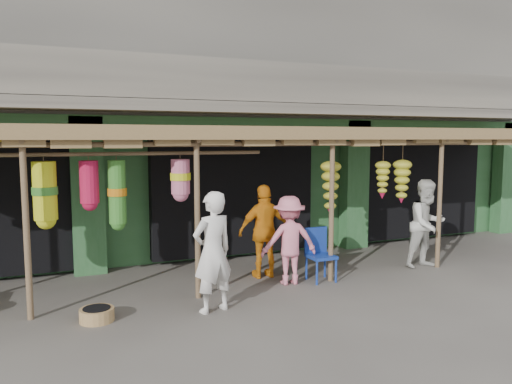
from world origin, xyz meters
name	(u,v)px	position (x,y,z in m)	size (l,w,h in m)	color
ground	(276,284)	(0.00, 0.00, 0.00)	(80.00, 80.00, 0.00)	#514C47
building	(197,108)	(0.00, 4.87, 3.37)	(16.40, 6.80, 7.00)	gray
awning	(251,139)	(-0.16, 0.80, 2.57)	(14.00, 2.70, 2.79)	brown
blue_chair	(319,251)	(0.83, -0.05, 0.54)	(0.46, 0.47, 0.96)	navy
basket_mid	(97,315)	(-3.13, -0.65, 0.09)	(0.49, 0.49, 0.19)	#9F6A47
person_front	(213,252)	(-1.47, -0.91, 0.91)	(0.66, 0.44, 1.82)	silver
person_right	(427,224)	(3.28, -0.11, 0.89)	(0.86, 0.67, 1.78)	silver
person_vendor	(265,231)	(0.00, 0.50, 0.87)	(1.02, 0.43, 1.74)	orange
person_shopper	(289,240)	(0.23, -0.05, 0.79)	(1.02, 0.59, 1.58)	pink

